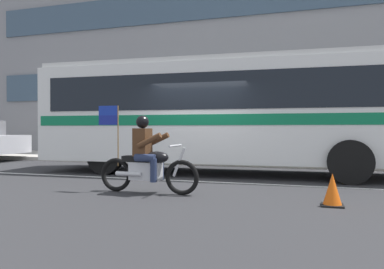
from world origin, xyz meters
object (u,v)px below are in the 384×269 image
Objects in this scene: motorcycle_with_rider at (147,160)px; fire_hydrant at (364,153)px; traffic_cone at (332,191)px; transit_bus at (232,108)px.

fire_hydrant is (4.82, 6.30, -0.15)m from motorcycle_with_rider.
motorcycle_with_rider is 2.93× the size of fire_hydrant.
motorcycle_with_rider is at bearing 176.07° from traffic_cone.
motorcycle_with_rider is (-0.99, -3.69, -1.22)m from transit_bus.
motorcycle_with_rider is 3.52m from traffic_cone.
fire_hydrant is at bearing 34.28° from transit_bus.
transit_bus reaches higher than traffic_cone.
transit_bus is at bearing 74.93° from motorcycle_with_rider.
transit_bus is at bearing 122.45° from traffic_cone.
fire_hydrant is at bearing 78.50° from traffic_cone.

